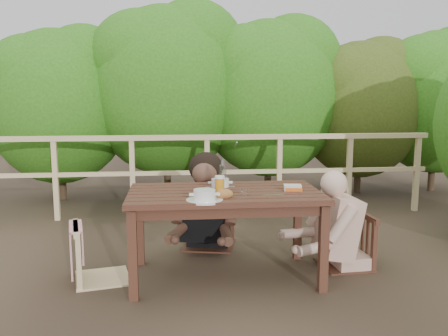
{
  "coord_description": "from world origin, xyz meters",
  "views": [
    {
      "loc": [
        -0.4,
        -3.68,
        1.47
      ],
      "look_at": [
        0.0,
        0.05,
        0.9
      ],
      "focal_mm": 37.85,
      "sensor_mm": 36.0,
      "label": 1
    }
  ],
  "objects": [
    {
      "name": "table",
      "position": [
        0.0,
        0.0,
        0.35
      ],
      "size": [
        1.53,
        0.86,
        0.71
      ],
      "primitive_type": "cube",
      "color": "#3F2217",
      "rests_on": "ground"
    },
    {
      "name": "bottle",
      "position": [
        0.0,
        0.15,
        0.83
      ],
      "size": [
        0.06,
        0.06,
        0.25
      ],
      "primitive_type": "cylinder",
      "color": "silver",
      "rests_on": "table"
    },
    {
      "name": "butter_tub",
      "position": [
        0.55,
        -0.04,
        0.74
      ],
      "size": [
        0.16,
        0.12,
        0.06
      ],
      "primitive_type": "cube",
      "rotation": [
        0.0,
        0.0,
        -0.17
      ],
      "color": "white",
      "rests_on": "table"
    },
    {
      "name": "diner_right",
      "position": [
        1.1,
        0.15,
        0.7
      ],
      "size": [
        0.73,
        0.61,
        1.4
      ],
      "primitive_type": null,
      "rotation": [
        0.0,
        0.0,
        1.64
      ],
      "color": "#D5A691",
      "rests_on": "ground"
    },
    {
      "name": "woman",
      "position": [
        -0.07,
        0.85,
        0.73
      ],
      "size": [
        0.72,
        0.83,
        1.45
      ],
      "primitive_type": null,
      "rotation": [
        0.0,
        0.0,
        2.93
      ],
      "color": "black",
      "rests_on": "ground"
    },
    {
      "name": "chair_left",
      "position": [
        -0.99,
        0.06,
        0.44
      ],
      "size": [
        0.52,
        0.52,
        0.88
      ],
      "primitive_type": "cube",
      "rotation": [
        0.0,
        0.0,
        1.78
      ],
      "color": "#D8BC87",
      "rests_on": "ground"
    },
    {
      "name": "soup_near",
      "position": [
        -0.18,
        -0.3,
        0.75
      ],
      "size": [
        0.27,
        0.27,
        0.09
      ],
      "primitive_type": "cylinder",
      "color": "silver",
      "rests_on": "table"
    },
    {
      "name": "chair_far",
      "position": [
        -0.07,
        0.83,
        0.49
      ],
      "size": [
        0.58,
        0.58,
        0.98
      ],
      "primitive_type": "cube",
      "rotation": [
        0.0,
        0.0,
        -0.21
      ],
      "color": "#3F2217",
      "rests_on": "ground"
    },
    {
      "name": "bread_roll",
      "position": [
        -0.03,
        -0.24,
        0.75
      ],
      "size": [
        0.13,
        0.1,
        0.08
      ],
      "primitive_type": "ellipsoid",
      "color": "#A47230",
      "rests_on": "table"
    },
    {
      "name": "soup_far",
      "position": [
        -0.02,
        0.18,
        0.75
      ],
      "size": [
        0.25,
        0.25,
        0.08
      ],
      "primitive_type": "cylinder",
      "color": "silver",
      "rests_on": "table"
    },
    {
      "name": "tumbler",
      "position": [
        0.14,
        -0.18,
        0.74
      ],
      "size": [
        0.06,
        0.06,
        0.07
      ],
      "primitive_type": "cylinder",
      "color": "silver",
      "rests_on": "table"
    },
    {
      "name": "hedge_row",
      "position": [
        0.4,
        3.2,
        1.9
      ],
      "size": [
        6.6,
        1.6,
        3.8
      ],
      "primitive_type": null,
      "color": "#2C6516",
      "rests_on": "ground"
    },
    {
      "name": "chair_right",
      "position": [
        1.07,
        0.15,
        0.43
      ],
      "size": [
        0.46,
        0.46,
        0.87
      ],
      "primitive_type": "cube",
      "rotation": [
        0.0,
        0.0,
        -1.51
      ],
      "color": "#3F2217",
      "rests_on": "ground"
    },
    {
      "name": "beer_glass",
      "position": [
        -0.05,
        -0.06,
        0.78
      ],
      "size": [
        0.08,
        0.08,
        0.15
      ],
      "primitive_type": "cylinder",
      "color": "gold",
      "rests_on": "table"
    },
    {
      "name": "ground",
      "position": [
        0.0,
        0.0,
        0.0
      ],
      "size": [
        60.0,
        60.0,
        0.0
      ],
      "primitive_type": "plane",
      "color": "#473727",
      "rests_on": "ground"
    },
    {
      "name": "railing",
      "position": [
        0.0,
        2.0,
        0.51
      ],
      "size": [
        5.6,
        0.1,
        1.01
      ],
      "primitive_type": "cube",
      "color": "#D8BC87",
      "rests_on": "ground"
    }
  ]
}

